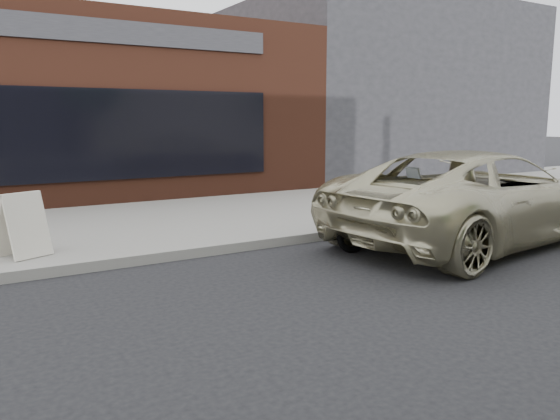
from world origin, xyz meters
The scene contains 7 objects.
ground centered at (0.00, 0.00, 0.00)m, with size 120.00×120.00×0.00m, color black.
near_sidewalk centered at (0.00, 7.00, 0.07)m, with size 44.00×6.00×0.15m, color gray.
storefront centered at (-2.00, 13.98, 2.25)m, with size 14.00×10.07×4.50m.
neighbour_building centered at (10.00, 14.00, 3.00)m, with size 10.00×10.00×6.00m, color #2B2B31.
motorcycle centered at (1.87, 3.08, 0.55)m, with size 2.00×0.68×1.26m.
minivan centered at (3.50, 2.60, 0.77)m, with size 2.55×5.53×1.54m, color #BFB895.
sandwich_sign centered at (-3.11, 4.80, 0.59)m, with size 0.72×0.69×0.89m.
Camera 1 is at (-3.85, -3.37, 2.02)m, focal length 35.00 mm.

